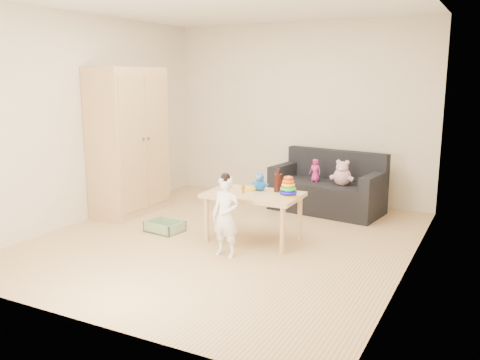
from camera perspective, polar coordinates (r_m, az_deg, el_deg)
The scene contains 13 objects.
room at distance 5.60m, azimuth -1.64°, elevation 6.12°, with size 4.50×4.50×4.50m.
wardrobe at distance 6.96m, azimuth -12.38°, elevation 4.23°, with size 0.54×1.08×1.95m, color tan.
sofa at distance 7.07m, azimuth 9.69°, elevation -1.87°, with size 1.47×0.74×0.41m, color black.
play_table at distance 5.74m, azimuth 1.50°, elevation -4.15°, with size 1.05×0.66×0.55m, color #E3AD7D.
storage_bin at distance 6.18m, azimuth -8.45°, elevation -5.17°, with size 0.42×0.31×0.13m, color gray, non-canonical shape.
toddler at distance 5.22m, azimuth -1.61°, elevation -4.19°, with size 0.31×0.20×0.83m, color white.
pink_bear at distance 6.83m, azimuth 11.41°, elevation 0.60°, with size 0.25×0.21×0.28m, color #D39CA7, non-canonical shape.
doll at distance 7.00m, azimuth 8.44°, elevation 1.06°, with size 0.16×0.11×0.31m, color #D32787.
ring_stacker at distance 5.52m, azimuth 5.43°, elevation -0.94°, with size 0.20×0.20×0.22m.
brown_bottle at distance 5.73m, azimuth 4.29°, elevation -0.22°, with size 0.09×0.09×0.26m.
blue_plush at distance 5.78m, azimuth 2.27°, elevation -0.18°, with size 0.17×0.13×0.21m, color blue, non-canonical shape.
wooden_figure at distance 5.65m, azimuth 0.35°, elevation -0.96°, with size 0.04×0.04×0.11m, color brown, non-canonical shape.
yellow_book at distance 5.84m, azimuth 1.05°, elevation -1.01°, with size 0.19×0.19×0.01m, color gold.
Camera 1 is at (2.70, -4.87, 1.84)m, focal length 38.00 mm.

